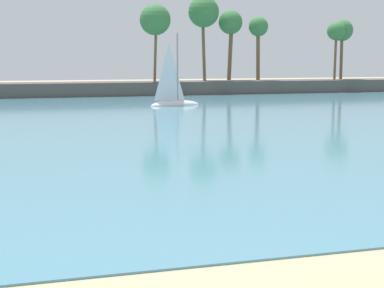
# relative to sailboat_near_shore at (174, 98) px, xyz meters

# --- Properties ---
(sea) EXTENTS (220.00, 105.61, 0.06)m
(sea) POSITION_rel_sailboat_near_shore_xyz_m (-12.79, 5.90, -0.75)
(sea) COLOR teal
(sea) RESTS_ON ground
(palm_headland) EXTENTS (115.01, 6.62, 13.35)m
(palm_headland) POSITION_rel_sailboat_near_shore_xyz_m (-10.70, 18.85, 2.30)
(palm_headland) COLOR #514C47
(palm_headland) RESTS_ON ground
(sailboat_near_shore) EXTENTS (5.71, 2.66, 7.97)m
(sailboat_near_shore) POSITION_rel_sailboat_near_shore_xyz_m (0.00, 0.00, 0.00)
(sailboat_near_shore) COLOR white
(sailboat_near_shore) RESTS_ON sea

